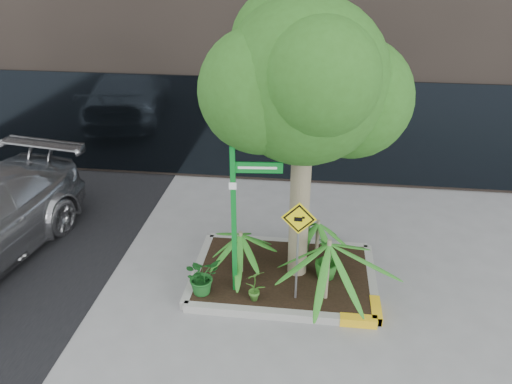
# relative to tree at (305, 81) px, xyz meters

# --- Properties ---
(ground) EXTENTS (80.00, 80.00, 0.00)m
(ground) POSITION_rel_tree_xyz_m (-0.44, -0.38, -3.66)
(ground) COLOR gray
(ground) RESTS_ON ground
(planter) EXTENTS (3.35, 2.36, 0.15)m
(planter) POSITION_rel_tree_xyz_m (-0.20, -0.11, -3.56)
(planter) COLOR #9E9E99
(planter) RESTS_ON ground
(tree) EXTENTS (3.35, 2.97, 5.02)m
(tree) POSITION_rel_tree_xyz_m (0.00, 0.00, 0.00)
(tree) COLOR gray
(tree) RESTS_ON ground
(palm_front) EXTENTS (1.29, 1.29, 1.43)m
(palm_front) POSITION_rel_tree_xyz_m (0.52, -0.73, -2.44)
(palm_front) COLOR gray
(palm_front) RESTS_ON ground
(palm_left) EXTENTS (0.95, 0.95, 1.05)m
(palm_left) POSITION_rel_tree_xyz_m (-1.01, -0.16, -2.73)
(palm_left) COLOR gray
(palm_left) RESTS_ON ground
(palm_back) EXTENTS (0.87, 0.87, 0.97)m
(palm_back) POSITION_rel_tree_xyz_m (0.35, 0.54, -2.79)
(palm_back) COLOR gray
(palm_back) RESTS_ON ground
(shrub_a) EXTENTS (0.85, 0.85, 0.67)m
(shrub_a) POSITION_rel_tree_xyz_m (-1.59, -0.83, -3.18)
(shrub_a) COLOR #19571E
(shrub_a) RESTS_ON planter
(shrub_b) EXTENTS (0.57, 0.57, 0.76)m
(shrub_b) POSITION_rel_tree_xyz_m (0.53, -0.14, -3.14)
(shrub_b) COLOR #24671F
(shrub_b) RESTS_ON planter
(shrub_c) EXTENTS (0.45, 0.45, 0.61)m
(shrub_c) POSITION_rel_tree_xyz_m (-0.66, -0.93, -3.21)
(shrub_c) COLOR #387123
(shrub_c) RESTS_ON planter
(shrub_d) EXTENTS (0.58, 0.58, 0.75)m
(shrub_d) POSITION_rel_tree_xyz_m (0.09, 0.56, -3.14)
(shrub_d) COLOR #20671D
(shrub_d) RESTS_ON planter
(street_sign_post) EXTENTS (0.86, 0.83, 2.82)m
(street_sign_post) POSITION_rel_tree_xyz_m (-0.99, -0.62, -1.92)
(street_sign_post) COLOR #0B7D24
(street_sign_post) RESTS_ON ground
(cattle_sign) EXTENTS (0.56, 0.11, 1.82)m
(cattle_sign) POSITION_rel_tree_xyz_m (0.02, -0.77, -2.28)
(cattle_sign) COLOR slate
(cattle_sign) RESTS_ON ground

